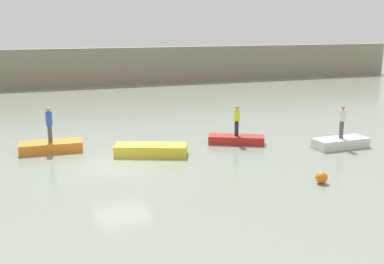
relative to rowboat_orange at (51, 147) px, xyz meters
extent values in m
plane|color=gray|center=(2.92, -3.51, -0.25)|extent=(120.00, 120.00, 0.00)
cube|color=gray|center=(2.92, 25.72, 1.72)|extent=(80.00, 1.20, 3.94)
cube|color=orange|center=(0.00, 0.00, 0.00)|extent=(3.14, 1.37, 0.50)
cube|color=gold|center=(4.67, -2.39, 0.02)|extent=(3.75, 2.46, 0.54)
cube|color=red|center=(9.65, -1.69, -0.03)|extent=(3.13, 2.24, 0.44)
cube|color=white|center=(14.49, -4.27, 0.00)|extent=(2.97, 1.22, 0.50)
cylinder|color=#4C4C56|center=(14.49, -4.27, 0.72)|extent=(0.22, 0.22, 0.93)
cylinder|color=white|center=(14.49, -4.27, 1.48)|extent=(0.32, 0.32, 0.60)
sphere|color=tan|center=(14.49, -4.27, 1.89)|extent=(0.23, 0.23, 0.23)
cylinder|color=#232838|center=(9.65, -1.69, 0.61)|extent=(0.22, 0.22, 0.83)
cylinder|color=#D8F226|center=(9.65, -1.69, 1.33)|extent=(0.32, 0.32, 0.60)
sphere|color=tan|center=(9.65, -1.69, 1.75)|extent=(0.24, 0.24, 0.24)
cylinder|color=#4C4C56|center=(0.00, 0.00, 0.69)|extent=(0.22, 0.22, 0.87)
cylinder|color=blue|center=(0.00, 0.00, 1.47)|extent=(0.32, 0.32, 0.69)
sphere|color=tan|center=(0.00, 0.00, 1.93)|extent=(0.25, 0.25, 0.25)
sphere|color=orange|center=(10.21, -8.77, 0.00)|extent=(0.50, 0.50, 0.50)
camera|label=1|loc=(-0.74, -23.91, 6.10)|focal=43.13mm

